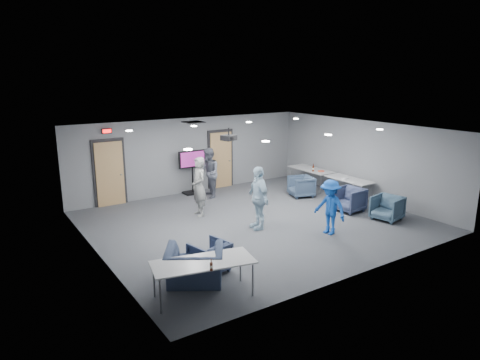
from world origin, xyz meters
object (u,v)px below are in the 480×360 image
table_right_b (349,180)px  projector (229,138)px  person_a (199,187)px  table_right_a (311,170)px  person_c (258,198)px  tv_stand (192,169)px  person_b (209,173)px  person_d (330,207)px  chair_right_c (387,208)px  chair_front_b (195,266)px  bottle_right (313,168)px  chair_right_a (301,186)px  bottle_front (211,266)px  table_front_left (203,263)px  chair_front_a (210,257)px  chair_right_b (349,200)px

table_right_b → projector: bearing=80.3°
person_a → table_right_a: size_ratio=0.97×
person_c → projector: projector is taller
tv_stand → person_b: bearing=-71.3°
person_c → person_d: (1.36, -1.39, -0.14)m
chair_right_c → tv_stand: (-3.45, 5.76, 0.53)m
chair_front_b → bottle_right: size_ratio=4.02×
chair_right_a → bottle_front: bottle_front is taller
person_c → bottle_front: person_c is taller
table_front_left → tv_stand: bearing=76.5°
table_right_a → projector: (-4.37, -1.15, 1.72)m
person_a → chair_front_a: person_a is taller
table_front_left → bottle_front: 0.45m
table_front_left → projector: (2.98, 3.84, 1.71)m
chair_front_b → projector: 4.77m
chair_right_b → chair_front_b: bearing=-79.8°
chair_front_a → table_right_b: (6.71, 2.21, 0.34)m
chair_right_c → table_right_b: 2.22m
table_front_left → projector: bearing=64.4°
person_a → tv_stand: 2.54m
bottle_right → projector: projector is taller
chair_right_a → table_right_b: 1.66m
person_a → table_right_b: (5.09, -1.31, -0.22)m
person_b → chair_front_b: person_b is taller
chair_right_c → bottle_front: size_ratio=3.53×
chair_front_a → projector: bearing=-141.2°
person_d → chair_right_a: bearing=143.2°
chair_front_a → tv_stand: size_ratio=0.48×
chair_front_a → table_right_a: size_ratio=0.41×
person_c → projector: bearing=-165.7°
table_right_b → bottle_right: 1.58m
chair_right_c → table_front_left: size_ratio=0.38×
person_d → person_c: bearing=-143.1°
person_a → table_front_left: size_ratio=0.87×
person_a → table_right_b: size_ratio=1.05×
person_b → bottle_right: bearing=84.1°
person_c → chair_front_b: bearing=-48.0°
chair_front_a → table_right_b: 7.07m
chair_right_a → table_front_left: size_ratio=0.38×
table_front_left → table_right_b: bearing=35.0°
person_a → chair_right_c: (4.44, -3.41, -0.54)m
bottle_right → table_right_b: bearing=-81.9°
person_a → table_front_left: (-2.26, -4.40, -0.21)m
bottle_right → chair_front_a: bearing=-149.9°
chair_front_b → tv_stand: bearing=-85.0°
person_d → tv_stand: tv_stand is taller
person_d → projector: 3.52m
person_a → chair_right_b: person_a is taller
person_d → table_right_a: 4.84m
table_right_a → tv_stand: bearing=66.9°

